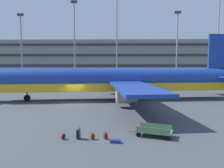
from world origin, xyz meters
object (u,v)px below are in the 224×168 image
Objects in this scene: airliner at (119,81)px; baggage_cart at (154,131)px; suitcase_silver at (78,134)px; backpack_small at (93,137)px; backpack_upright at (63,136)px; suitcase_navy at (115,141)px; backpack_red at (106,136)px.

baggage_cart is at bearing -81.89° from airliner.
backpack_small is at bearing -7.48° from suitcase_silver.
baggage_cart reaches higher than backpack_upright.
backpack_upright is 6.66m from baggage_cart.
backpack_small is (-1.60, 0.61, 0.11)m from suitcase_navy.
airliner is 73.50× the size of backpack_red.
suitcase_navy is 1.47× the size of backpack_small.
backpack_red is at bearing -0.91° from suitcase_silver.
backpack_upright is (-2.14, 0.01, -0.01)m from backpack_small.
backpack_upright is (-1.08, -0.13, -0.15)m from suitcase_silver.
suitcase_silver is 5.57m from baggage_cart.
suitcase_silver reaches higher than backpack_small.
backpack_red is (1.99, -0.03, -0.12)m from suitcase_silver.
suitcase_silver is at bearing 172.52° from backpack_small.
backpack_upright is at bearing -102.56° from airliner.
backpack_small is at bearing 159.16° from suitcase_navy.
suitcase_silver reaches higher than backpack_red.
airliner is 80.17× the size of backpack_small.
backpack_red is (0.93, 0.11, 0.02)m from backpack_small.
backpack_upright is at bearing -173.29° from suitcase_silver.
suitcase_silver reaches higher than suitcase_navy.
backpack_upright is at bearing -178.22° from backpack_red.
baggage_cart is at bearing 10.79° from backpack_red.
airliner reaches higher than backpack_small.
suitcase_navy is at bearing -47.01° from backpack_red.
suitcase_silver reaches higher than baggage_cart.
airliner is 17.98m from baggage_cart.
airliner is 19.23m from suitcase_navy.
suitcase_silver is 2.00m from backpack_red.
suitcase_silver reaches higher than backpack_upright.
airliner is 48.32× the size of suitcase_silver.
suitcase_navy is 0.22× the size of baggage_cart.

